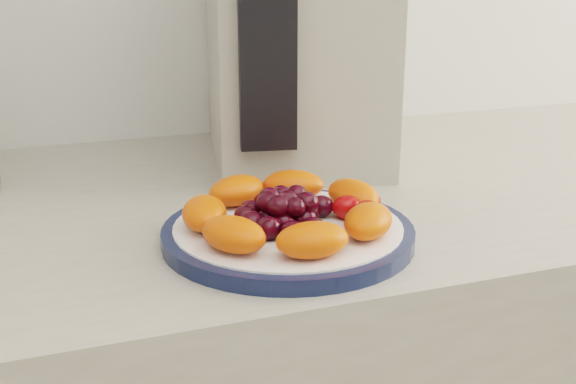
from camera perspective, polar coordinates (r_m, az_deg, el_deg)
name	(u,v)px	position (r m, az deg, el deg)	size (l,w,h in m)	color
plate_rim	(288,234)	(0.69, 0.00, -3.35)	(0.24, 0.24, 0.01)	#131D3C
plate_face	(288,233)	(0.69, 0.00, -3.27)	(0.22, 0.22, 0.02)	white
appliance_body	(293,18)	(0.95, 0.40, 13.56)	(0.21, 0.29, 0.37)	#A4A08F
appliance_panel	(267,26)	(0.80, -1.65, 13.00)	(0.06, 0.02, 0.27)	black
fruit_plate	(290,210)	(0.68, 0.16, -1.42)	(0.21, 0.21, 0.04)	#FF3D08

